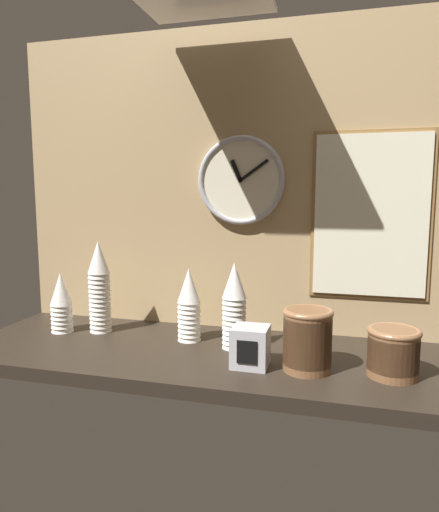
# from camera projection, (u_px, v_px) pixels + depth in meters

# --- Properties ---
(ground_plane) EXTENTS (1.60, 0.56, 0.04)m
(ground_plane) POSITION_uv_depth(u_px,v_px,m) (212.00, 356.00, 1.43)
(ground_plane) COLOR black
(wall_tiled_back) EXTENTS (1.60, 0.03, 1.05)m
(wall_tiled_back) POSITION_uv_depth(u_px,v_px,m) (232.00, 182.00, 1.61)
(wall_tiled_back) COLOR tan
(wall_tiled_back) RESTS_ON ground_plane
(cup_stack_center_right) EXTENTS (0.08, 0.08, 0.27)m
(cup_stack_center_right) POSITION_uv_depth(u_px,v_px,m) (234.00, 305.00, 1.42)
(cup_stack_center_right) COLOR white
(cup_stack_center_right) RESTS_ON ground_plane
(cup_stack_left) EXTENTS (0.08, 0.08, 0.32)m
(cup_stack_left) POSITION_uv_depth(u_px,v_px,m) (99.00, 287.00, 1.59)
(cup_stack_left) COLOR white
(cup_stack_left) RESTS_ON ground_plane
(cup_stack_center) EXTENTS (0.08, 0.08, 0.24)m
(cup_stack_center) POSITION_uv_depth(u_px,v_px,m) (189.00, 305.00, 1.50)
(cup_stack_center) COLOR white
(cup_stack_center) RESTS_ON ground_plane
(cup_stack_far_left) EXTENTS (0.08, 0.08, 0.21)m
(cup_stack_far_left) POSITION_uv_depth(u_px,v_px,m) (61.00, 302.00, 1.60)
(cup_stack_far_left) COLOR white
(cup_stack_far_left) RESTS_ON ground_plane
(bowl_stack_far_right) EXTENTS (0.14, 0.14, 0.13)m
(bowl_stack_far_right) POSITION_uv_depth(u_px,v_px,m) (393.00, 351.00, 1.21)
(bowl_stack_far_right) COLOR brown
(bowl_stack_far_right) RESTS_ON ground_plane
(bowl_stack_right) EXTENTS (0.14, 0.14, 0.17)m
(bowl_stack_right) POSITION_uv_depth(u_px,v_px,m) (307.00, 339.00, 1.25)
(bowl_stack_right) COLOR brown
(bowl_stack_right) RESTS_ON ground_plane
(wall_clock) EXTENTS (0.31, 0.03, 0.31)m
(wall_clock) POSITION_uv_depth(u_px,v_px,m) (241.00, 180.00, 1.57)
(wall_clock) COLOR beige
(menu_board) EXTENTS (0.38, 0.01, 0.55)m
(menu_board) POSITION_uv_depth(u_px,v_px,m) (370.00, 216.00, 1.48)
(menu_board) COLOR olive
(napkin_dispenser) EXTENTS (0.10, 0.10, 0.11)m
(napkin_dispenser) POSITION_uv_depth(u_px,v_px,m) (250.00, 346.00, 1.28)
(napkin_dispenser) COLOR #B7B7BC
(napkin_dispenser) RESTS_ON ground_plane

